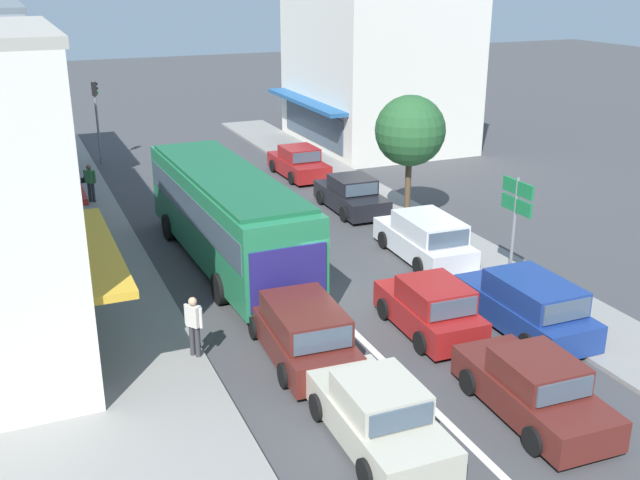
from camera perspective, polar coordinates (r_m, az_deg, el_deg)
The scene contains 19 objects.
ground_plane at distance 22.66m, azimuth 0.35°, elevation -4.83°, with size 140.00×140.00×0.00m, color #3F3F42.
lane_centre_line at distance 26.09m, azimuth -3.14°, elevation -1.44°, with size 0.20×28.00×0.01m, color silver.
sidewalk_left at distance 26.64m, azimuth -18.55°, elevation -1.87°, with size 5.20×44.00×0.14m, color gray.
kerb_right at distance 30.25m, azimuth 6.64°, elevation 1.61°, with size 2.80×44.00×0.12m, color gray.
building_right_far at distance 43.15m, azimuth 4.35°, elevation 13.32°, with size 8.85×10.05×9.20m.
city_bus at distance 25.16m, azimuth -7.13°, elevation 2.16°, with size 2.97×10.92×3.23m.
sedan_queue_far_back at distance 17.69m, azimuth 15.98°, elevation -10.85°, with size 2.02×4.26×1.47m.
sedan_adjacent_lane_trail at distance 16.18m, azimuth 4.45°, elevation -13.18°, with size 1.94×4.22×1.47m.
hatchback_adjacent_lane_lead at distance 20.87m, azimuth 8.41°, elevation -5.19°, with size 1.92×3.75×1.54m.
wagon_queue_gap_filler at distance 19.33m, azimuth -1.39°, elevation -6.97°, with size 2.10×4.58×1.58m.
parked_wagon_kerb_front at distance 21.53m, azimuth 15.50°, elevation -4.81°, with size 1.96×4.51×1.58m.
parked_wagon_kerb_second at distance 26.07m, azimuth 8.02°, elevation 0.11°, with size 2.06×4.56×1.58m.
parked_sedan_kerb_third at distance 31.14m, azimuth 2.41°, elevation 3.42°, with size 1.96×4.23×1.47m.
parked_sedan_kerb_rear at distance 36.45m, azimuth -1.63°, elevation 5.88°, with size 1.94×4.22×1.47m.
traffic_light_downstreet at distance 40.23m, azimuth -16.68°, elevation 9.59°, with size 0.33×0.24×4.20m.
directional_road_sign at distance 23.51m, azimuth 14.72°, elevation 2.47°, with size 0.10×1.40×3.60m.
street_tree_right at distance 28.98m, azimuth 6.88°, elevation 8.23°, with size 2.71×2.71×5.07m.
pedestrian_with_handbag_near at distance 33.24m, azimuth -17.13°, elevation 4.34°, with size 0.60×0.50×1.63m.
pedestrian_browsing_midblock at distance 19.30m, azimuth -9.59°, elevation -6.25°, with size 0.39×0.48×1.63m.
Camera 1 is at (-8.18, -18.89, 9.47)m, focal length 42.00 mm.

